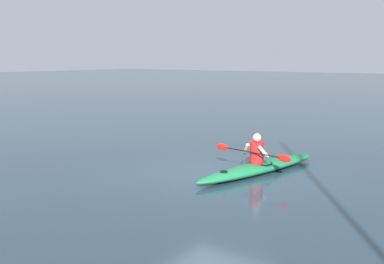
% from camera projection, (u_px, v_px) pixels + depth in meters
% --- Properties ---
extents(ground_plane, '(160.00, 160.00, 0.00)m').
position_uv_depth(ground_plane, '(214.00, 177.00, 11.36)').
color(ground_plane, '#233847').
extents(kayak, '(1.42, 4.43, 0.26)m').
position_uv_depth(kayak, '(260.00, 167.00, 11.77)').
color(kayak, '#19723F').
rests_on(kayak, ground).
extents(kayaker, '(2.30, 0.59, 0.75)m').
position_uv_depth(kayaker, '(256.00, 151.00, 11.60)').
color(kayaker, red).
rests_on(kayaker, kayak).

